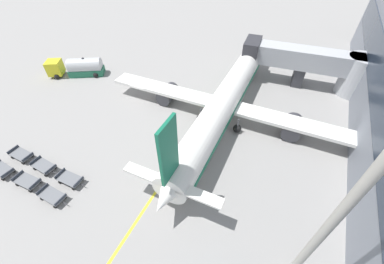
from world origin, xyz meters
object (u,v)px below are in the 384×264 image
Objects in this scene: fuel_tanker_primary at (79,68)px; baggage_dolly_row_mid_a_col_a at (21,155)px; baggage_dolly_row_mid_a_col_c at (70,179)px; baggage_dolly_row_mid_a_col_b at (44,166)px; baggage_dolly_row_near_col_a at (2,170)px; apron_light_mast at (356,194)px; baggage_dolly_row_near_col_c at (52,196)px; baggage_dolly_row_near_col_b at (27,181)px; airplane at (227,98)px.

baggage_dolly_row_mid_a_col_a is (8.88, -18.06, -0.93)m from fuel_tanker_primary.
baggage_dolly_row_mid_a_col_b is at bearing -179.26° from baggage_dolly_row_mid_a_col_c.
apron_light_mast is at bearing 8.05° from baggage_dolly_row_near_col_a.
baggage_dolly_row_mid_a_col_b is (-4.11, 2.26, 0.00)m from baggage_dolly_row_near_col_c.
fuel_tanker_primary is 24.09m from baggage_dolly_row_near_col_b.
baggage_dolly_row_mid_a_col_c is at bearing -175.42° from apron_light_mast.
baggage_dolly_row_mid_a_col_a is at bearing -179.45° from baggage_dolly_row_mid_a_col_c.
baggage_dolly_row_near_col_b is 1.01× the size of baggage_dolly_row_near_col_c.
airplane reaches higher than fuel_tanker_primary.
baggage_dolly_row_mid_a_col_a is 3.93m from baggage_dolly_row_mid_a_col_b.
baggage_dolly_row_near_col_a is at bearing -131.26° from airplane.
baggage_dolly_row_mid_a_col_b is 0.18× the size of apron_light_mast.
baggage_dolly_row_mid_a_col_c is (16.89, -17.98, -0.93)m from fuel_tanker_primary.
baggage_dolly_row_near_col_c is (16.92, -20.29, -0.93)m from fuel_tanker_primary.
fuel_tanker_primary reaches higher than baggage_dolly_row_near_col_a.
baggage_dolly_row_near_col_a is 1.01× the size of baggage_dolly_row_mid_a_col_a.
airplane is 4.10× the size of fuel_tanker_primary.
airplane is 10.87× the size of baggage_dolly_row_near_col_a.
baggage_dolly_row_near_col_b and baggage_dolly_row_mid_a_col_a have the same top height.
baggage_dolly_row_near_col_c is at bearing -28.82° from baggage_dolly_row_mid_a_col_b.
baggage_dolly_row_near_col_b and baggage_dolly_row_mid_a_col_c have the same top height.
baggage_dolly_row_near_col_a is (9.01, -20.52, -0.93)m from fuel_tanker_primary.
airplane reaches higher than baggage_dolly_row_near_col_c.
baggage_dolly_row_mid_a_col_c is (-0.02, 2.31, 0.00)m from baggage_dolly_row_near_col_c.
fuel_tanker_primary is 24.69m from baggage_dolly_row_mid_a_col_c.
apron_light_mast is at bearing 10.20° from baggage_dolly_row_near_col_c.
baggage_dolly_row_mid_a_col_c is 25.71m from apron_light_mast.
airplane reaches higher than baggage_dolly_row_mid_a_col_c.
fuel_tanker_primary is 0.47× the size of apron_light_mast.
fuel_tanker_primary reaches higher than baggage_dolly_row_near_col_b.
baggage_dolly_row_near_col_b is 1.00× the size of baggage_dolly_row_mid_a_col_c.
baggage_dolly_row_near_col_c is at bearing -0.51° from baggage_dolly_row_near_col_b.
baggage_dolly_row_near_col_b is 1.01× the size of baggage_dolly_row_mid_a_col_a.
baggage_dolly_row_mid_a_col_c is at bearing 30.35° from baggage_dolly_row_near_col_b.
baggage_dolly_row_mid_a_col_b is at bearing 0.35° from baggage_dolly_row_mid_a_col_a.
baggage_dolly_row_mid_a_col_c is at bearing -119.99° from airplane.
airplane is 10.89× the size of baggage_dolly_row_mid_a_col_c.
apron_light_mast reaches higher than fuel_tanker_primary.
baggage_dolly_row_near_col_c is at bearing -89.40° from baggage_dolly_row_mid_a_col_c.
baggage_dolly_row_near_col_b is at bearing 179.49° from baggage_dolly_row_near_col_c.
fuel_tanker_primary is 2.65× the size of baggage_dolly_row_mid_a_col_b.
fuel_tanker_primary is 44.35m from apron_light_mast.
airplane is at bearing 48.74° from baggage_dolly_row_near_col_a.
baggage_dolly_row_mid_a_col_b is (12.81, -18.03, -0.93)m from fuel_tanker_primary.
fuel_tanker_primary is 20.14m from baggage_dolly_row_mid_a_col_a.
baggage_dolly_row_mid_a_col_a is at bearing 93.17° from baggage_dolly_row_near_col_a.
airplane is 25.85m from baggage_dolly_row_near_col_b.
baggage_dolly_row_mid_a_col_b is 1.00× the size of baggage_dolly_row_mid_a_col_c.
airplane is 22.65m from apron_light_mast.
apron_light_mast is at bearing 4.01° from baggage_dolly_row_mid_a_col_b.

